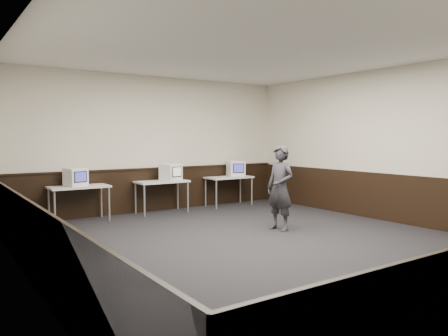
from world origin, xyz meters
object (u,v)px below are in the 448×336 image
object	(u,v)px
emac_left	(76,177)
emac_center	(171,172)
desk_left	(79,189)
desk_right	(229,179)
person	(280,188)
emac_right	(236,168)
desk_center	(162,184)

from	to	relation	value
emac_left	emac_center	bearing A→B (deg)	-14.63
desk_left	desk_right	distance (m)	3.80
person	emac_left	bearing A→B (deg)	-143.49
desk_left	emac_left	world-z (taller)	emac_left
desk_right	emac_right	distance (m)	0.36
desk_center	emac_right	world-z (taller)	emac_right
desk_center	emac_center	distance (m)	0.34
emac_right	person	size ratio (longest dim) A/B	0.32
emac_left	person	xyz separation A→B (m)	(2.99, -2.93, -0.14)
desk_center	emac_left	distance (m)	1.99
emac_left	emac_right	xyz separation A→B (m)	(4.11, 0.06, 0.01)
desk_center	emac_left	size ratio (longest dim) A/B	2.52
desk_right	emac_left	bearing A→B (deg)	-179.63
desk_left	person	bearing A→B (deg)	-45.36
emac_center	desk_left	bearing A→B (deg)	162.84
desk_center	emac_right	xyz separation A→B (m)	(2.14, 0.03, 0.27)
desk_right	person	distance (m)	3.09
desk_left	desk_center	world-z (taller)	same
desk_center	person	distance (m)	3.13
emac_left	desk_left	bearing A→B (deg)	5.65
desk_center	person	size ratio (longest dim) A/B	0.75
desk_left	desk_center	size ratio (longest dim) A/B	1.00
desk_left	desk_right	world-z (taller)	same
emac_left	emac_right	bearing A→B (deg)	-13.09
desk_center	person	world-z (taller)	person
emac_center	emac_right	distance (m)	1.93
desk_right	emac_right	world-z (taller)	emac_right
desk_center	emac_right	size ratio (longest dim) A/B	2.33
emac_right	desk_right	bearing A→B (deg)	-155.75
emac_center	emac_right	bearing A→B (deg)	-13.19
desk_right	desk_center	bearing A→B (deg)	180.00
desk_right	emac_right	bearing A→B (deg)	7.87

